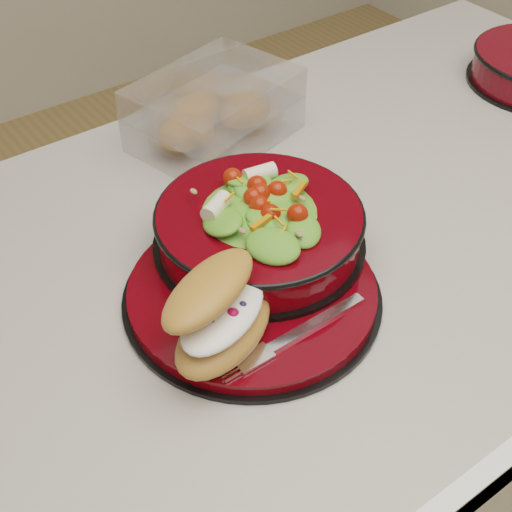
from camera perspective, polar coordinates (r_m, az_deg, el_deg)
island_counter at (r=1.26m, az=6.10°, el=-12.02°), size 1.24×0.74×0.90m
dinner_plate at (r=0.80m, az=-0.23°, el=-2.94°), size 0.29×0.29×0.02m
salad_bowl at (r=0.82m, az=0.26°, el=2.90°), size 0.25×0.25×0.10m
croissant at (r=0.71m, az=-2.93°, el=-4.59°), size 0.15×0.14×0.08m
fork at (r=0.74m, az=3.31°, el=-6.18°), size 0.16×0.02×0.00m
pastry_box at (r=1.04m, az=-3.40°, el=11.48°), size 0.25×0.21×0.09m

